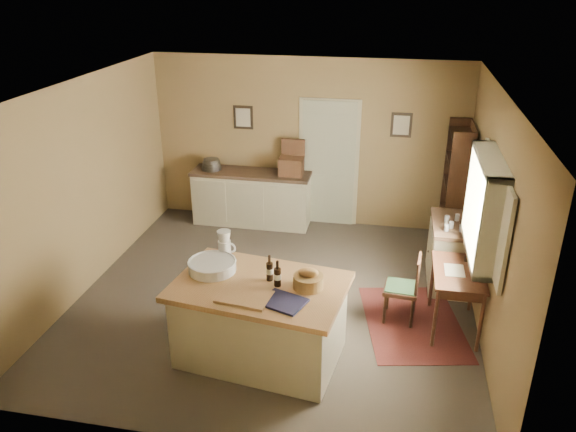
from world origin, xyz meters
name	(u,v)px	position (x,y,z in m)	size (l,w,h in m)	color
ground	(275,297)	(0.00, 0.00, 0.00)	(5.00, 5.00, 0.00)	#51473E
wall_back	(308,143)	(0.00, 2.50, 1.35)	(5.00, 0.10, 2.70)	olive
wall_front	(208,318)	(0.00, -2.50, 1.35)	(5.00, 0.10, 2.70)	olive
wall_left	(84,187)	(-2.50, 0.00, 1.35)	(0.10, 5.00, 2.70)	olive
wall_right	(491,217)	(2.50, 0.00, 1.35)	(0.10, 5.00, 2.70)	olive
ceiling	(273,89)	(0.00, 0.00, 2.70)	(5.00, 5.00, 0.00)	silver
door	(328,162)	(0.35, 2.47, 1.05)	(0.97, 0.06, 2.11)	#B6B99C
framed_prints	(320,121)	(0.20, 2.48, 1.72)	(2.82, 0.02, 0.38)	black
window	(489,207)	(2.42, -0.20, 1.55)	(0.25, 1.99, 1.12)	beige
work_island	(260,318)	(0.09, -1.19, 0.48)	(1.92, 1.39, 1.20)	beige
sideboard	(252,196)	(-0.86, 2.20, 0.48)	(1.93, 0.55, 1.18)	beige
rug	(413,322)	(1.75, -0.25, 0.00)	(1.10, 1.60, 0.01)	#56201D
writing_desk	(458,278)	(2.20, -0.24, 0.67)	(0.56, 0.92, 0.82)	#391E13
desk_chair	(401,289)	(1.58, -0.18, 0.42)	(0.39, 0.39, 0.84)	black
right_cabinet	(450,253)	(2.20, 0.80, 0.46)	(0.54, 0.96, 0.99)	beige
shelving_unit	(458,187)	(2.35, 2.00, 0.95)	(0.32, 0.85, 1.89)	black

